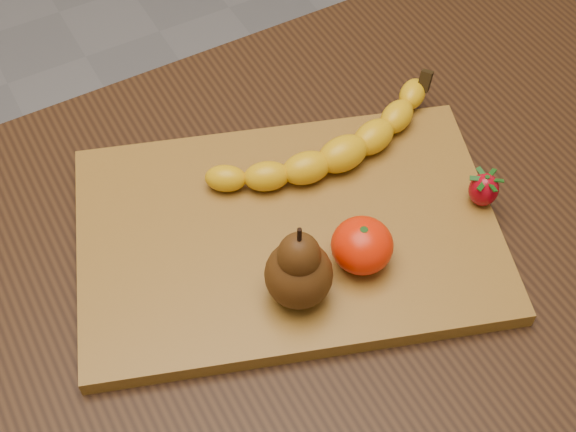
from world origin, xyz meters
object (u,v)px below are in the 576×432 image
pear (299,264)px  mandarin (362,245)px  table (357,276)px  cutting_board (288,233)px

pear → mandarin: size_ratio=1.65×
table → cutting_board: 0.14m
mandarin → pear: bearing=-177.5°
table → mandarin: 0.16m
cutting_board → mandarin: mandarin is taller
mandarin → cutting_board: bearing=121.1°
table → mandarin: mandarin is taller
cutting_board → mandarin: (0.04, -0.07, 0.04)m
cutting_board → mandarin: bearing=-39.6°
cutting_board → pear: (-0.03, -0.08, 0.06)m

